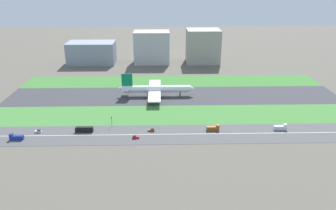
# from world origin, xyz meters

# --- Properties ---
(ground_plane) EXTENTS (800.00, 800.00, 0.00)m
(ground_plane) POSITION_xyz_m (0.00, 0.00, 0.00)
(ground_plane) COLOR #5B564C
(runway) EXTENTS (280.00, 46.00, 0.10)m
(runway) POSITION_xyz_m (0.00, 0.00, 0.05)
(runway) COLOR #38383D
(runway) RESTS_ON ground_plane
(grass_median_north) EXTENTS (280.00, 36.00, 0.10)m
(grass_median_north) POSITION_xyz_m (0.00, 41.00, 0.05)
(grass_median_north) COLOR #3D7A33
(grass_median_north) RESTS_ON ground_plane
(grass_median_south) EXTENTS (280.00, 36.00, 0.10)m
(grass_median_south) POSITION_xyz_m (0.00, -41.00, 0.05)
(grass_median_south) COLOR #427F38
(grass_median_south) RESTS_ON ground_plane
(highway) EXTENTS (280.00, 28.00, 0.10)m
(highway) POSITION_xyz_m (0.00, -73.00, 0.05)
(highway) COLOR #4C4C4F
(highway) RESTS_ON ground_plane
(highway_centerline) EXTENTS (266.00, 0.50, 0.01)m
(highway_centerline) POSITION_xyz_m (0.00, -73.00, 0.11)
(highway_centerline) COLOR silver
(highway_centerline) RESTS_ON highway
(airliner) EXTENTS (65.00, 56.00, 19.70)m
(airliner) POSITION_xyz_m (-15.70, 0.00, 6.23)
(airliner) COLOR white
(airliner) RESTS_ON runway
(car_2) EXTENTS (4.40, 1.80, 2.00)m
(car_2) POSITION_xyz_m (-17.28, -68.00, 0.92)
(car_2) COLOR brown
(car_2) RESTS_ON highway
(bus_0) EXTENTS (11.60, 2.50, 3.50)m
(bus_0) POSITION_xyz_m (-61.44, -68.00, 1.82)
(bus_0) COLOR black
(bus_0) RESTS_ON highway
(truck_1) EXTENTS (8.40, 2.50, 4.00)m
(truck_1) POSITION_xyz_m (68.66, -68.00, 1.67)
(truck_1) COLOR silver
(truck_1) RESTS_ON highway
(car_1) EXTENTS (4.40, 1.80, 2.00)m
(car_1) POSITION_xyz_m (-27.15, -78.00, 0.92)
(car_1) COLOR #B2191E
(car_1) RESTS_ON highway
(truck_2) EXTENTS (8.40, 2.50, 4.00)m
(truck_2) POSITION_xyz_m (23.59, -68.00, 1.67)
(truck_2) COLOR brown
(truck_2) RESTS_ON highway
(car_0) EXTENTS (4.40, 1.80, 2.00)m
(car_0) POSITION_xyz_m (-91.48, -68.00, 0.92)
(car_0) COLOR silver
(car_0) RESTS_ON highway
(truck_0) EXTENTS (8.40, 2.50, 4.00)m
(truck_0) POSITION_xyz_m (-101.75, -78.00, 1.67)
(truck_0) COLOR navy
(truck_0) RESTS_ON highway
(traffic_light) EXTENTS (0.36, 0.50, 7.20)m
(traffic_light) POSITION_xyz_m (-44.49, -60.01, 4.29)
(traffic_light) COLOR #4C4C51
(traffic_light) RESTS_ON highway
(terminal_building) EXTENTS (53.51, 30.38, 24.52)m
(terminal_building) POSITION_xyz_m (-90.00, 114.00, 12.26)
(terminal_building) COLOR gray
(terminal_building) RESTS_ON ground_plane
(hangar_building) EXTENTS (40.36, 26.10, 36.42)m
(hangar_building) POSITION_xyz_m (-20.64, 114.00, 18.21)
(hangar_building) COLOR #B2B2B7
(hangar_building) RESTS_ON ground_plane
(office_tower) EXTENTS (37.76, 30.19, 38.32)m
(office_tower) POSITION_xyz_m (38.56, 114.00, 19.16)
(office_tower) COLOR #9E998E
(office_tower) RESTS_ON ground_plane
(fuel_tank_west) EXTENTS (22.39, 22.39, 15.63)m
(fuel_tank_west) POSITION_xyz_m (-15.27, 159.00, 7.81)
(fuel_tank_west) COLOR silver
(fuel_tank_west) RESTS_ON ground_plane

